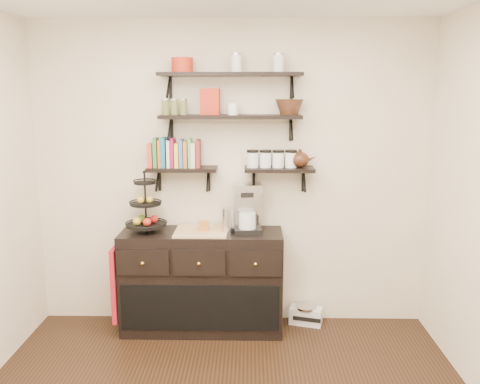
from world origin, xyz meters
The scene contains 19 objects.
back_wall centered at (0.00, 1.75, 1.35)m, with size 3.50×0.02×2.70m, color #F5E6CF.
shelf_top centered at (0.00, 1.62, 2.23)m, with size 1.20×0.27×0.23m.
shelf_mid centered at (0.00, 1.62, 1.88)m, with size 1.20×0.27×0.23m.
shelf_low_left centered at (-0.42, 1.63, 1.43)m, with size 0.60×0.25×0.23m.
shelf_low_right centered at (0.42, 1.63, 1.43)m, with size 0.60×0.25×0.23m.
cookbooks centered at (-0.47, 1.63, 1.57)m, with size 0.43×0.15×0.26m.
glass_canisters centered at (0.36, 1.63, 1.51)m, with size 0.43×0.10×0.13m.
sideboard centered at (-0.25, 1.51, 0.45)m, with size 1.40×0.50×0.92m.
fruit_stand centered at (-0.73, 1.52, 1.08)m, with size 0.35×0.35×0.51m.
candle centered at (-0.23, 1.51, 0.96)m, with size 0.08×0.08×0.08m, color #A65C26.
coffee_maker centered at (0.14, 1.54, 1.10)m, with size 0.26×0.25×0.43m.
thermal_carafe centered at (-0.02, 1.49, 1.01)m, with size 0.11×0.11×0.22m, color silver.
apron centered at (-0.98, 1.41, 0.47)m, with size 0.04×0.28×0.65m, color maroon.
radio centered at (0.68, 1.63, 0.09)m, with size 0.32×0.24×0.17m.
recipe_box centered at (-0.17, 1.61, 2.01)m, with size 0.16×0.06×0.22m, color #B02614.
walnut_bowl centered at (0.50, 1.61, 1.96)m, with size 0.24×0.24×0.13m, color black, non-canonical shape.
ramekins centered at (0.02, 1.61, 1.95)m, with size 0.09×0.09×0.10m, color white.
teapot centered at (0.60, 1.63, 1.53)m, with size 0.22×0.16×0.16m, color #3A1E11, non-canonical shape.
red_pot centered at (-0.40, 1.61, 2.31)m, with size 0.18×0.18×0.12m, color #B02614.
Camera 1 is at (0.17, -2.72, 2.10)m, focal length 38.00 mm.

